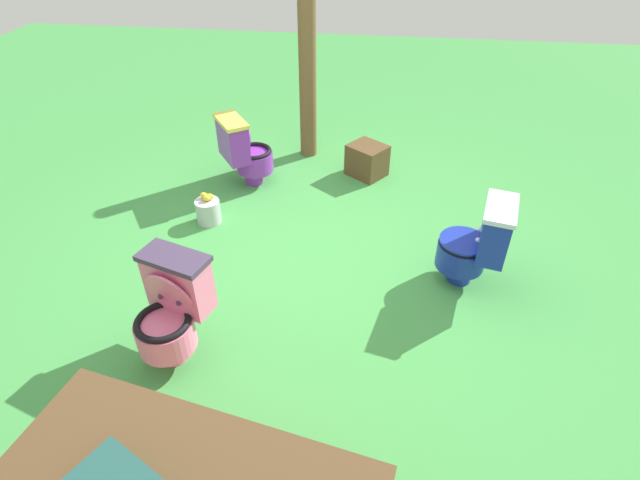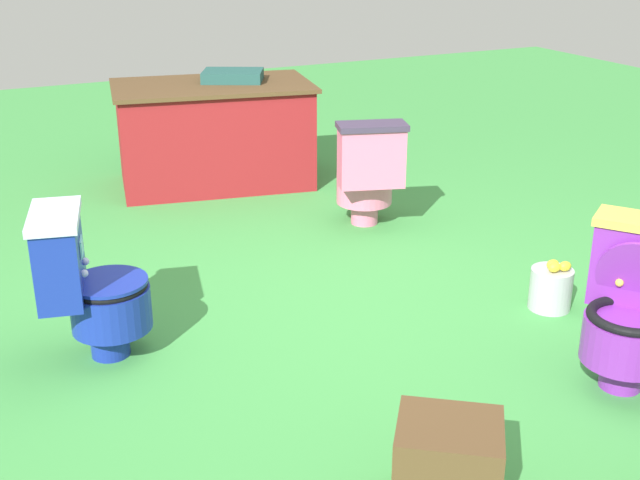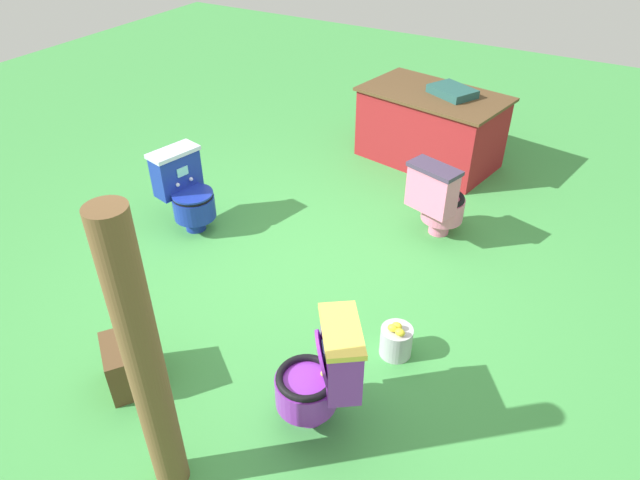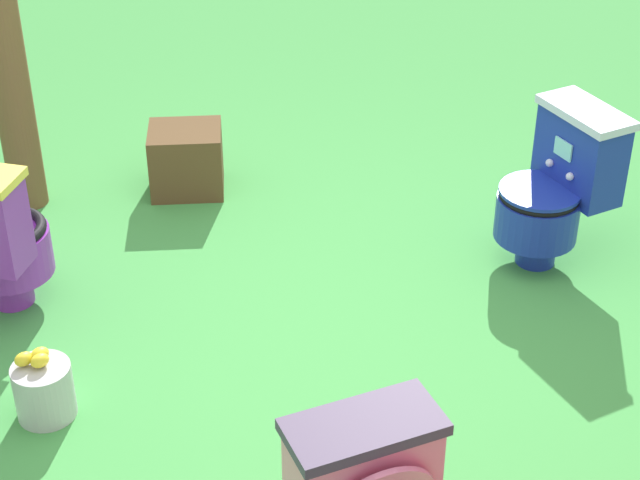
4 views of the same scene
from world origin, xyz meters
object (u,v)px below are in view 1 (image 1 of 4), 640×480
(toilet_purple, at_px, (245,151))
(toilet_pink, at_px, (172,309))
(wooden_post, at_px, (308,76))
(small_crate, at_px, (367,160))
(toilet_blue, at_px, (476,244))
(lemon_bucket, at_px, (208,211))

(toilet_purple, xyz_separation_m, toilet_pink, (-0.11, 2.19, 0.00))
(toilet_purple, distance_m, wooden_post, 1.05)
(wooden_post, bearing_deg, small_crate, 149.53)
(toilet_blue, bearing_deg, toilet_purple, 72.27)
(wooden_post, bearing_deg, toilet_purple, 56.23)
(toilet_blue, distance_m, small_crate, 1.84)
(toilet_pink, height_order, lemon_bucket, toilet_pink)
(toilet_blue, xyz_separation_m, wooden_post, (1.57, -1.99, 0.51))
(small_crate, relative_size, lemon_bucket, 1.30)
(toilet_pink, relative_size, lemon_bucket, 2.63)
(toilet_purple, distance_m, lemon_bucket, 0.77)
(toilet_purple, relative_size, wooden_post, 0.41)
(lemon_bucket, bearing_deg, toilet_blue, 166.94)
(wooden_post, height_order, lemon_bucket, wooden_post)
(lemon_bucket, bearing_deg, small_crate, -141.98)
(toilet_pink, bearing_deg, small_crate, -95.72)
(toilet_purple, xyz_separation_m, lemon_bucket, (0.18, 0.70, -0.26))
(toilet_purple, bearing_deg, wooden_post, 110.42)
(toilet_pink, xyz_separation_m, small_crate, (-1.09, -2.56, -0.21))
(toilet_blue, relative_size, lemon_bucket, 2.63)
(wooden_post, relative_size, lemon_bucket, 6.38)
(wooden_post, xyz_separation_m, lemon_bucket, (0.69, 1.47, -0.76))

